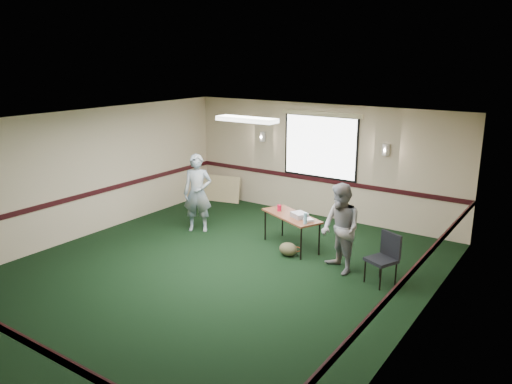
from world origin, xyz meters
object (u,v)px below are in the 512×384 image
Objects in this scene: projector at (299,215)px; person_left at (198,193)px; folding_table at (291,217)px; conference_chair at (385,254)px; person_right at (340,229)px.

person_left is at bearing -148.28° from projector.
projector is at bearing 10.48° from folding_table.
folding_table is at bearing -169.66° from conference_chair.
person_right is at bearing -155.34° from conference_chair.
person_left reaches higher than folding_table.
person_right is at bearing 2.17° from folding_table.
conference_chair is 0.89m from person_right.
folding_table is 4.92× the size of projector.
conference_chair is at bearing -33.93° from person_left.
folding_table is at bearing -167.29° from projector.
conference_chair is at bearing 35.18° from person_right.
person_left reaches higher than conference_chair.
projector is at bearing -169.65° from conference_chair.
folding_table is 0.86× the size of person_left.
person_left is (-4.36, 0.24, 0.34)m from conference_chair.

